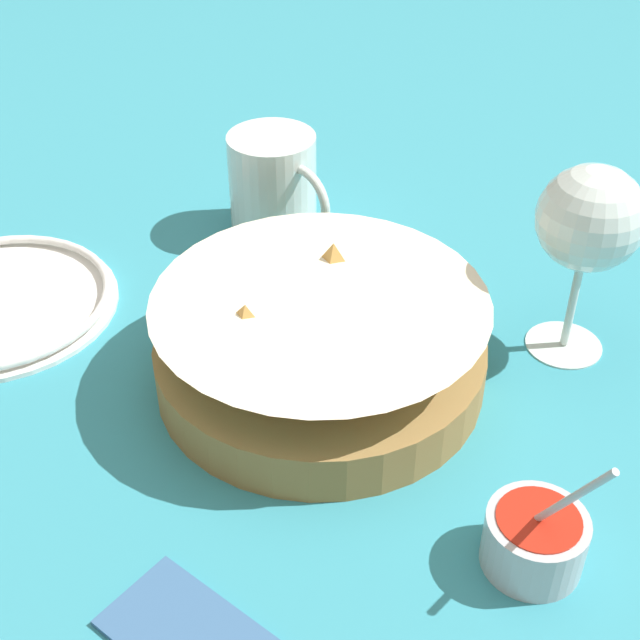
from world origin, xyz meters
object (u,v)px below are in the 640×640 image
(beer_mug, at_px, (274,188))
(food_basket, at_px, (319,346))
(wine_glass, at_px, (589,224))
(sauce_cup, at_px, (539,535))

(beer_mug, bearing_deg, food_basket, -30.81)
(food_basket, distance_m, wine_glass, 0.23)
(sauce_cup, xyz_separation_m, wine_glass, (-0.12, 0.20, 0.10))
(sauce_cup, height_order, wine_glass, wine_glass)
(beer_mug, bearing_deg, wine_glass, 11.30)
(wine_glass, relative_size, beer_mug, 1.33)
(food_basket, relative_size, wine_glass, 1.56)
(food_basket, xyz_separation_m, sauce_cup, (0.23, -0.01, -0.01))
(food_basket, distance_m, beer_mug, 0.24)
(food_basket, xyz_separation_m, beer_mug, (-0.21, 0.12, 0.01))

